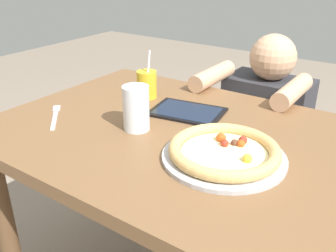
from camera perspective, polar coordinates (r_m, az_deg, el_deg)
dining_table at (r=1.22m, az=0.35°, el=-5.56°), size 1.10×0.84×0.75m
pizza_near at (r=0.99m, az=8.59°, el=-3.98°), size 0.33×0.33×0.04m
drink_cup_colored at (r=1.40m, az=-3.26°, el=6.39°), size 0.07×0.07×0.18m
water_cup_clear at (r=1.13m, az=-4.91°, el=2.79°), size 0.08×0.08×0.14m
fork at (r=1.30m, az=-16.86°, el=1.51°), size 0.16×0.15×0.00m
tablet at (r=1.28m, az=2.96°, el=2.20°), size 0.26×0.21×0.01m
diner_seated at (r=1.83m, az=14.18°, el=-2.38°), size 0.40×0.52×0.94m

